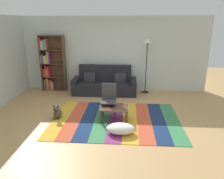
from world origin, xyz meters
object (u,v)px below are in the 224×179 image
Objects in this scene: bookshelf at (50,65)px; folding_chair at (109,97)px; couch at (105,84)px; dog at (57,113)px; pouf at (121,129)px; tv_remote at (112,106)px; coffee_table at (114,110)px; standing_lamp at (147,48)px.

bookshelf is 2.26× the size of folding_chair.
couch is at bearing -7.85° from bookshelf.
dog is at bearing -115.23° from couch.
tv_remote reaches higher than pouf.
tv_remote is at bearing -38.21° from folding_chair.
coffee_table is at bearing -44.89° from bookshelf.
folding_chair is (-0.36, 1.01, 0.41)m from pouf.
dog is at bearing -68.06° from bookshelf.
couch is 2.51× the size of folding_chair.
couch is 2.47m from dog.
couch is 2.30m from coffee_table.
couch reaches higher than coffee_table.
standing_lamp is at bearing 43.62° from dog.
bookshelf is at bearing 111.94° from dog.
folding_chair is (-0.16, 0.31, 0.24)m from coffee_table.
coffee_table is at bearing 105.47° from pouf.
standing_lamp is at bearing -1.71° from bookshelf.
dog is (1.01, -2.52, -0.81)m from bookshelf.
couch is at bearing -173.09° from standing_lamp.
pouf is (2.74, -3.23, -0.85)m from bookshelf.
bookshelf reaches higher than dog.
pouf is (0.19, -0.70, -0.17)m from coffee_table.
couch is 3.42× the size of pouf.
bookshelf is 3.57m from tv_remote.
pouf is 1.15m from folding_chair.
bookshelf is 1.04× the size of standing_lamp.
coffee_table is (2.54, -2.53, -0.68)m from bookshelf.
folding_chair is (2.38, -2.22, -0.44)m from bookshelf.
tv_remote is at bearing 109.10° from pouf.
dog reaches higher than tv_remote.
couch is 1.11× the size of bookshelf.
coffee_table is 1.54m from dog.
coffee_table is 0.75m from pouf.
bookshelf reaches higher than couch.
dog is (-1.53, 0.02, -0.14)m from coffee_table.
bookshelf is 5.12× the size of dog.
couch reaches higher than tv_remote.
folding_chair is (0.32, -1.94, 0.20)m from couch.
folding_chair is at bearing 109.39° from pouf.
standing_lamp reaches higher than pouf.
bookshelf is (-2.07, 0.28, 0.64)m from couch.
folding_chair is at bearing 105.33° from tv_remote.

